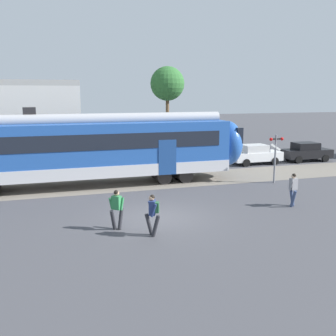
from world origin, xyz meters
TOP-DOWN VIEW (x-y plane):
  - ground_plane at (0.00, 0.00)m, footprint 160.00×160.00m
  - pedestrian_green at (-2.04, -0.94)m, footprint 0.67×0.45m
  - pedestrian_navy at (-0.82, -2.08)m, footprint 0.58×0.64m
  - pedestrian_grey at (6.82, -0.21)m, footprint 0.54×0.68m
  - parked_car_white at (10.99, 10.77)m, footprint 4.00×1.76m
  - parked_car_black at (15.68, 10.77)m, footprint 4.05×1.85m
  - crossing_signal at (8.78, 4.55)m, footprint 0.96×0.21m
  - street_tree_right at (6.55, 19.80)m, footprint 3.21×3.21m

SIDE VIEW (x-z plane):
  - ground_plane at x=0.00m, z-range 0.00..0.00m
  - parked_car_white at x=10.99m, z-range 0.01..1.55m
  - parked_car_black at x=15.68m, z-range 0.01..1.55m
  - pedestrian_green at x=-2.04m, z-range 0.13..1.80m
  - pedestrian_grey at x=6.82m, z-range 0.13..1.80m
  - pedestrian_navy at x=-0.82m, z-range 0.16..1.82m
  - crossing_signal at x=8.78m, z-range 0.51..3.51m
  - street_tree_right at x=6.55m, z-range 2.33..10.31m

